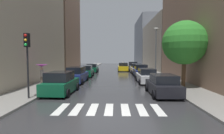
% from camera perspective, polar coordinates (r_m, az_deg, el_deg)
% --- Properties ---
extents(ground_plane, '(28.00, 72.00, 0.04)m').
position_cam_1_polar(ground_plane, '(32.24, 0.56, -1.64)').
color(ground_plane, '#2E2E31').
extents(sidewalk_left, '(3.00, 72.00, 0.15)m').
position_cam_1_polar(sidewalk_left, '(32.96, -10.81, -1.43)').
color(sidewalk_left, gray).
rests_on(sidewalk_left, ground).
extents(sidewalk_right, '(3.00, 72.00, 0.15)m').
position_cam_1_polar(sidewalk_right, '(32.81, 11.99, -1.46)').
color(sidewalk_right, gray).
rests_on(sidewalk_right, ground).
extents(crosswalk_stripes, '(5.85, 2.20, 0.01)m').
position_cam_1_polar(crosswalk_stripes, '(10.01, -0.95, -13.61)').
color(crosswalk_stripes, silver).
rests_on(crosswalk_stripes, ground).
extents(building_left_near, '(6.00, 19.09, 16.09)m').
position_cam_1_polar(building_left_near, '(22.49, -30.51, 16.20)').
color(building_left_near, '#B2A38C').
rests_on(building_left_near, ground).
extents(building_left_mid, '(6.00, 12.15, 16.99)m').
position_cam_1_polar(building_left_mid, '(37.44, -16.85, 12.01)').
color(building_left_mid, '#8C6B56').
rests_on(building_left_mid, ground).
extents(building_right_near, '(6.00, 21.09, 15.09)m').
position_cam_1_polar(building_right_near, '(21.91, 31.43, 15.18)').
color(building_right_near, '#8C6B56').
rests_on(building_right_near, ground).
extents(building_right_mid, '(6.00, 19.90, 10.71)m').
position_cam_1_polar(building_right_mid, '(41.30, 16.26, 6.85)').
color(building_right_mid, '#9E9384').
rests_on(building_right_mid, ground).
extents(building_right_far, '(6.00, 21.26, 15.55)m').
position_cam_1_polar(building_right_far, '(62.53, 11.12, 8.03)').
color(building_right_far, slate).
rests_on(building_right_far, ground).
extents(parked_car_left_nearest, '(2.26, 4.14, 1.74)m').
position_cam_1_polar(parked_car_left_nearest, '(14.33, -16.45, -5.18)').
color(parked_car_left_nearest, '#0C4C2D').
rests_on(parked_car_left_nearest, ground).
extents(parked_car_left_second, '(2.11, 4.60, 1.78)m').
position_cam_1_polar(parked_car_left_second, '(19.79, -11.45, -2.64)').
color(parked_car_left_second, navy).
rests_on(parked_car_left_second, ground).
extents(parked_car_left_third, '(2.11, 4.33, 1.62)m').
position_cam_1_polar(parked_car_left_third, '(25.15, -8.43, -1.41)').
color(parked_car_left_third, '#0C4C2D').
rests_on(parked_car_left_third, ground).
extents(parked_car_left_fourth, '(2.12, 4.22, 1.53)m').
position_cam_1_polar(parked_car_left_fourth, '(31.76, -6.47, -0.41)').
color(parked_car_left_fourth, '#0C4C2D').
rests_on(parked_car_left_fourth, ground).
extents(parked_car_right_nearest, '(2.14, 4.12, 1.58)m').
position_cam_1_polar(parked_car_right_nearest, '(13.86, 16.29, -5.76)').
color(parked_car_right_nearest, black).
rests_on(parked_car_right_nearest, ground).
extents(parked_car_right_second, '(2.06, 4.21, 1.60)m').
position_cam_1_polar(parked_car_right_second, '(19.52, 11.17, -2.94)').
color(parked_car_right_second, silver).
rests_on(parked_car_right_second, ground).
extents(parked_car_right_third, '(2.03, 4.59, 1.79)m').
position_cam_1_polar(parked_car_right_third, '(24.81, 9.29, -1.33)').
color(parked_car_right_third, navy).
rests_on(parked_car_right_third, ground).
extents(parked_car_right_fourth, '(2.08, 4.24, 1.66)m').
position_cam_1_polar(parked_car_right_fourth, '(30.04, 7.90, -0.55)').
color(parked_car_right_fourth, silver).
rests_on(parked_car_right_fourth, ground).
extents(parked_car_right_fifth, '(2.22, 4.16, 1.76)m').
position_cam_1_polar(parked_car_right_fifth, '(35.99, 6.81, 0.22)').
color(parked_car_right_fifth, '#474C51').
rests_on(parked_car_right_fifth, ground).
extents(taxi_midroad, '(2.13, 4.63, 1.81)m').
position_cam_1_polar(taxi_midroad, '(34.30, 3.65, -0.01)').
color(taxi_midroad, yellow).
rests_on(taxi_midroad, ground).
extents(pedestrian_foreground, '(1.09, 1.09, 1.98)m').
position_cam_1_polar(pedestrian_foreground, '(18.25, -21.95, -0.83)').
color(pedestrian_foreground, brown).
rests_on(pedestrian_foreground, sidewalk_left).
extents(street_tree_right, '(3.98, 3.98, 6.01)m').
position_cam_1_polar(street_tree_right, '(17.32, 22.55, 7.28)').
color(street_tree_right, '#513823').
rests_on(street_tree_right, sidewalk_right).
extents(traffic_light_left_corner, '(0.30, 0.42, 4.30)m').
position_cam_1_polar(traffic_light_left_corner, '(12.76, -25.98, 4.67)').
color(traffic_light_left_corner, black).
rests_on(traffic_light_left_corner, sidewalk_left).
extents(lamp_post_right, '(0.60, 0.28, 6.42)m').
position_cam_1_polar(lamp_post_right, '(23.30, 14.15, 5.80)').
color(lamp_post_right, '#595B60').
rests_on(lamp_post_right, sidewalk_right).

